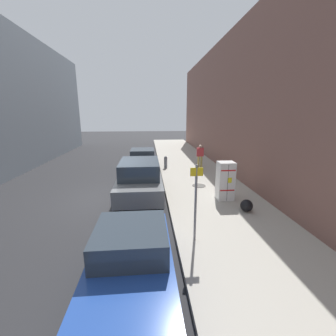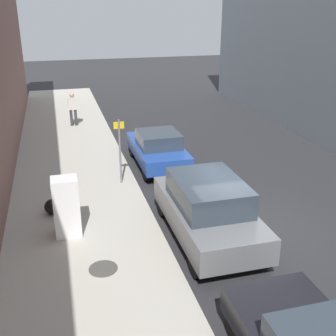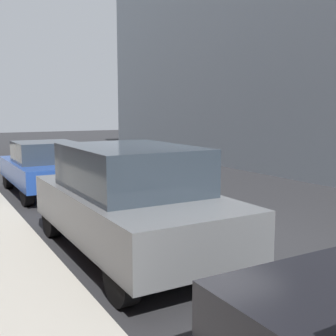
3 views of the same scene
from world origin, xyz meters
name	(u,v)px [view 1 (image 1 of 3)]	position (x,y,z in m)	size (l,w,h in m)	color
ground_plane	(115,199)	(0.00, 0.00, 0.00)	(80.00, 80.00, 0.00)	#28282B
sidewalk_slab	(210,194)	(-4.52, 0.00, 0.08)	(4.28, 44.00, 0.17)	#B2ADA0
building_facade_near	(281,101)	(-7.54, 0.00, 4.37)	(1.76, 39.60, 8.74)	#7F564C
discarded_refrigerator	(225,181)	(-4.91, 0.89, 1.00)	(0.70, 0.61, 1.67)	white
manhole_cover	(199,186)	(-4.20, -1.01, 0.17)	(0.70, 0.70, 0.02)	#47443F
street_sign_post	(196,199)	(-2.93, 4.02, 1.47)	(0.36, 0.07, 2.31)	slate
fire_hydrant	(166,162)	(-2.78, -5.12, 0.59)	(0.22, 0.22, 0.83)	slate
trash_bag	(247,206)	(-5.32, 2.23, 0.40)	(0.47, 0.47, 0.47)	black
pedestrian_standing_near	(200,155)	(-5.18, -5.12, 1.07)	(0.46, 0.22, 1.58)	#A8934C
parked_sedan_dark	(142,159)	(-1.18, -5.48, 0.74)	(1.83, 4.31, 1.41)	black
parked_suv_gray	(140,179)	(-1.18, -0.05, 0.91)	(1.98, 4.40, 1.76)	slate
parked_hatchback_blue	(131,260)	(-1.18, 5.65, 0.75)	(1.76, 3.93, 1.46)	#23479E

